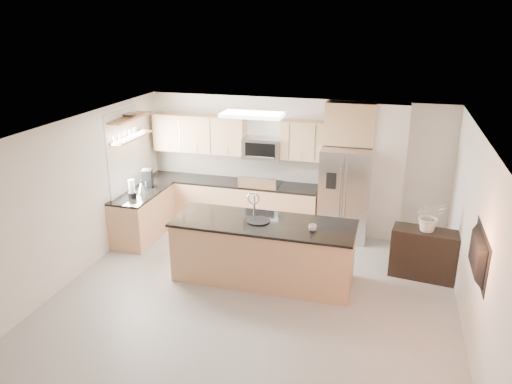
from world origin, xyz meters
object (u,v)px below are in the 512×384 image
(microwave, at_px, (263,148))
(credenza, at_px, (424,254))
(refrigerator, at_px, (344,194))
(cup, at_px, (312,228))
(blender, at_px, (132,190))
(platter, at_px, (258,221))
(kettle, at_px, (142,188))
(bowl, at_px, (130,114))
(coffee_maker, at_px, (147,179))
(television, at_px, (473,254))
(flower_vase, at_px, (430,208))
(range, at_px, (261,205))
(island, at_px, (263,251))

(microwave, relative_size, credenza, 0.73)
(refrigerator, xyz_separation_m, cup, (-0.27, -2.13, 0.16))
(refrigerator, xyz_separation_m, blender, (-3.73, -1.35, 0.18))
(platter, relative_size, kettle, 1.48)
(refrigerator, xyz_separation_m, bowl, (-3.91, -0.89, 1.49))
(cup, distance_m, platter, 0.90)
(coffee_maker, relative_size, television, 0.32)
(refrigerator, height_order, flower_vase, refrigerator)
(flower_vase, bearing_deg, refrigerator, 139.89)
(microwave, bearing_deg, blender, -143.78)
(credenza, xyz_separation_m, kettle, (-5.13, 0.16, 0.62))
(kettle, relative_size, flower_vase, 0.34)
(range, distance_m, blender, 2.57)
(cup, xyz_separation_m, coffee_maker, (-3.49, 1.42, 0.03))
(island, height_order, television, television)
(microwave, relative_size, coffee_maker, 2.18)
(blender, xyz_separation_m, kettle, (0.05, 0.27, -0.04))
(platter, distance_m, blender, 2.66)
(cup, xyz_separation_m, bowl, (-3.64, 1.23, 1.33))
(flower_vase, bearing_deg, bowl, 176.41)
(refrigerator, height_order, island, refrigerator)
(bowl, bearing_deg, cup, -18.70)
(refrigerator, relative_size, flower_vase, 2.34)
(kettle, bearing_deg, credenza, -1.77)
(bowl, bearing_deg, refrigerator, 12.87)
(credenza, relative_size, coffee_maker, 2.97)
(blender, bearing_deg, cup, -12.62)
(microwave, bearing_deg, cup, -58.78)
(island, xyz_separation_m, blender, (-2.67, 0.66, 0.57))
(island, distance_m, flower_vase, 2.74)
(platter, bearing_deg, credenza, 16.36)
(microwave, bearing_deg, island, -74.79)
(kettle, bearing_deg, cup, -17.02)
(range, height_order, credenza, range)
(credenza, xyz_separation_m, platter, (-2.60, -0.76, 0.60))
(television, bearing_deg, range, 48.36)
(microwave, xyz_separation_m, flower_vase, (3.12, -1.40, -0.42))
(blender, bearing_deg, range, 33.92)
(range, bearing_deg, credenza, -22.50)
(refrigerator, bearing_deg, platter, -120.03)
(credenza, distance_m, flower_vase, 0.80)
(island, xyz_separation_m, flower_vase, (2.53, 0.78, 0.71))
(coffee_maker, bearing_deg, platter, -26.55)
(kettle, height_order, bowl, bowl)
(refrigerator, bearing_deg, bowl, -167.13)
(credenza, bearing_deg, cup, -144.97)
(refrigerator, distance_m, island, 2.31)
(range, relative_size, island, 0.39)
(kettle, bearing_deg, coffee_maker, 100.53)
(kettle, relative_size, television, 0.24)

